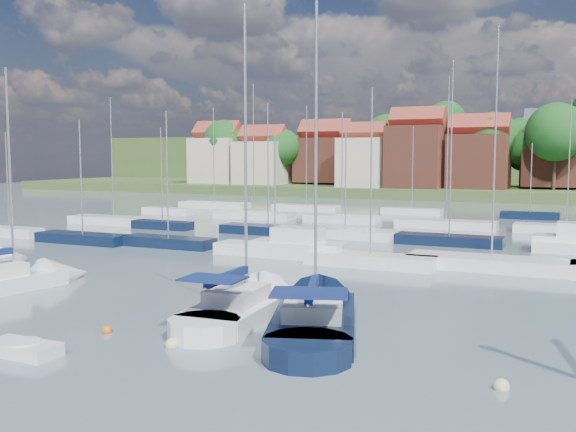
% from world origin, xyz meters
% --- Properties ---
extents(ground, '(260.00, 260.00, 0.00)m').
position_xyz_m(ground, '(0.00, 40.00, 0.00)').
color(ground, '#4B5D66').
rests_on(ground, ground).
extents(sailboat_left, '(4.25, 9.98, 13.25)m').
position_xyz_m(sailboat_left, '(-15.13, 3.75, 0.36)').
color(sailboat_left, silver).
rests_on(sailboat_left, ground).
extents(sailboat_centre, '(3.76, 11.54, 15.45)m').
position_xyz_m(sailboat_centre, '(-0.65, 4.28, 0.35)').
color(sailboat_centre, silver).
rests_on(sailboat_centre, ground).
extents(sailboat_navy, '(7.28, 13.10, 17.54)m').
position_xyz_m(sailboat_navy, '(2.81, 3.81, 0.35)').
color(sailboat_navy, black).
rests_on(sailboat_navy, ground).
extents(tender, '(2.91, 1.35, 0.63)m').
position_xyz_m(tender, '(-5.36, -5.35, 0.24)').
color(tender, silver).
rests_on(tender, ground).
extents(buoy_c, '(0.45, 0.45, 0.45)m').
position_xyz_m(buoy_c, '(-4.54, -1.61, 0.00)').
color(buoy_c, '#D85914').
rests_on(buoy_c, ground).
extents(buoy_d, '(0.53, 0.53, 0.53)m').
position_xyz_m(buoy_d, '(-0.86, -2.16, 0.00)').
color(buoy_d, beige).
rests_on(buoy_d, ground).
extents(buoy_e, '(0.47, 0.47, 0.47)m').
position_xyz_m(buoy_e, '(1.19, 7.01, 0.00)').
color(buoy_e, '#D85914').
rests_on(buoy_e, ground).
extents(buoy_f, '(0.52, 0.52, 0.52)m').
position_xyz_m(buoy_f, '(11.36, -1.54, 0.00)').
color(buoy_f, beige).
rests_on(buoy_f, ground).
extents(marina_field, '(79.62, 41.41, 15.93)m').
position_xyz_m(marina_field, '(1.91, 35.15, 0.43)').
color(marina_field, silver).
rests_on(marina_field, ground).
extents(far_shore_town, '(212.46, 90.00, 22.27)m').
position_xyz_m(far_shore_town, '(2.23, 132.67, 4.61)').
color(far_shore_town, '#425B2D').
rests_on(far_shore_town, ground).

